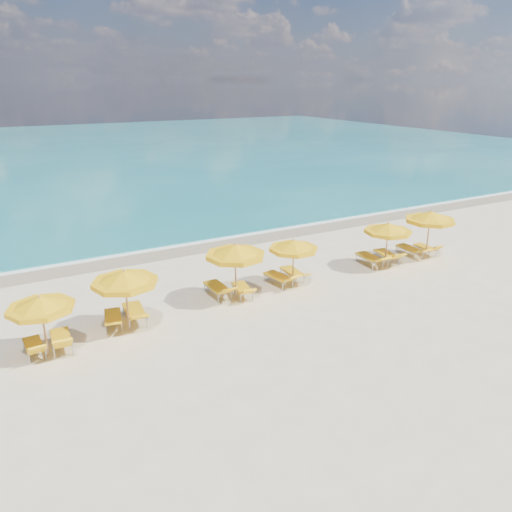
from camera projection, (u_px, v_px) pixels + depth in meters
ground_plane at (274, 294)px, 20.35m from camera, size 120.00×120.00×0.00m
ocean at (69, 153)px, 59.91m from camera, size 120.00×80.00×0.30m
wet_sand_band at (202, 245)px, 26.45m from camera, size 120.00×2.60×0.01m
foam_line at (196, 241)px, 27.11m from camera, size 120.00×1.20×0.03m
whitecap_near at (55, 218)px, 31.62m from camera, size 14.00×0.36×0.05m
whitecap_far at (211, 179)px, 43.79m from camera, size 18.00×0.30×0.05m
umbrella_1 at (40, 304)px, 15.28m from camera, size 2.19×2.19×2.09m
umbrella_2 at (125, 278)px, 16.80m from camera, size 2.48×2.48×2.29m
umbrella_3 at (235, 252)px, 19.20m from camera, size 2.77×2.77×2.37m
umbrella_4 at (293, 246)px, 20.65m from camera, size 2.68×2.68×2.08m
umbrella_5 at (388, 229)px, 22.71m from camera, size 2.45×2.45×2.19m
umbrella_6 at (430, 217)px, 23.90m from camera, size 3.15×3.15×2.41m
lounger_1_left at (35, 349)px, 15.82m from camera, size 0.62×1.60×0.76m
lounger_1_right at (62, 343)px, 16.16m from camera, size 0.71×1.81×0.86m
lounger_2_left at (113, 321)px, 17.63m from camera, size 0.93×1.88×0.69m
lounger_2_right at (135, 315)px, 17.99m from camera, size 0.85×2.09×0.81m
lounger_3_left at (218, 291)px, 20.06m from camera, size 0.68×1.96×0.82m
lounger_3_right at (243, 291)px, 20.12m from camera, size 0.84×1.77×0.72m
lounger_4_left at (279, 280)px, 21.20m from camera, size 0.87×1.91×0.79m
lounger_4_right at (293, 275)px, 21.79m from camera, size 0.71×1.86×0.66m
lounger_5_left at (370, 261)px, 23.46m from camera, size 0.78×2.02×0.79m
lounger_5_right at (387, 257)px, 23.87m from camera, size 1.03×2.04×0.82m
lounger_6_left at (410, 252)px, 24.73m from camera, size 0.65×1.93×0.69m
lounger_6_right at (426, 250)px, 25.04m from camera, size 0.67×1.65×0.73m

